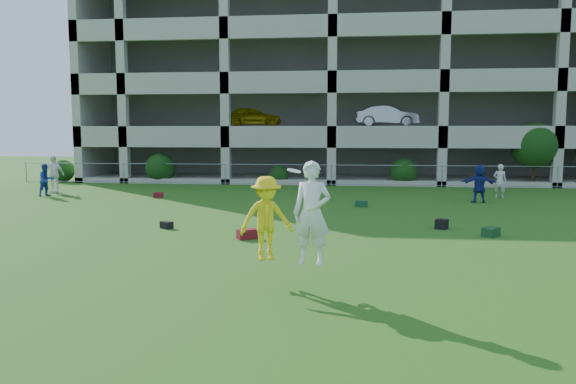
# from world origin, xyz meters

# --- Properties ---
(ground) EXTENTS (100.00, 100.00, 0.00)m
(ground) POSITION_xyz_m (0.00, 0.00, 0.00)
(ground) COLOR #235114
(ground) RESTS_ON ground
(bystander_a) EXTENTS (0.88, 0.93, 1.51)m
(bystander_a) POSITION_xyz_m (-13.05, 12.52, 0.76)
(bystander_a) COLOR #203A96
(bystander_a) RESTS_ON ground
(bystander_b) EXTENTS (1.09, 0.47, 1.84)m
(bystander_b) POSITION_xyz_m (-13.41, 13.83, 0.92)
(bystander_b) COLOR white
(bystander_b) RESTS_ON ground
(bystander_d) EXTENTS (1.51, 0.48, 1.63)m
(bystander_d) POSITION_xyz_m (6.52, 12.42, 0.81)
(bystander_d) COLOR navy
(bystander_d) RESTS_ON ground
(bystander_e) EXTENTS (0.65, 0.53, 1.54)m
(bystander_e) POSITION_xyz_m (7.83, 14.25, 0.77)
(bystander_e) COLOR silver
(bystander_e) RESTS_ON ground
(bag_red_a) EXTENTS (0.62, 0.56, 0.28)m
(bag_red_a) POSITION_xyz_m (-1.82, 3.38, 0.14)
(bag_red_a) COLOR #55100E
(bag_red_a) RESTS_ON ground
(bag_black_b) EXTENTS (0.47, 0.44, 0.22)m
(bag_black_b) POSITION_xyz_m (-4.65, 4.79, 0.11)
(bag_black_b) COLOR black
(bag_black_b) RESTS_ON ground
(bag_green_c) EXTENTS (0.59, 0.61, 0.26)m
(bag_green_c) POSITION_xyz_m (5.16, 4.56, 0.13)
(bag_green_c) COLOR #153B16
(bag_green_c) RESTS_ON ground
(crate_d) EXTENTS (0.46, 0.46, 0.30)m
(crate_d) POSITION_xyz_m (3.94, 5.68, 0.15)
(crate_d) COLOR black
(crate_d) RESTS_ON ground
(bag_red_f) EXTENTS (0.51, 0.40, 0.24)m
(bag_red_f) POSITION_xyz_m (-7.66, 12.54, 0.12)
(bag_red_f) COLOR #570E0F
(bag_red_f) RESTS_ON ground
(bag_green_g) EXTENTS (0.51, 0.31, 0.25)m
(bag_green_g) POSITION_xyz_m (1.52, 10.48, 0.12)
(bag_green_g) COLOR #153B1F
(bag_green_g) RESTS_ON ground
(frisbee_contest) EXTENTS (1.96, 1.31, 2.02)m
(frisbee_contest) POSITION_xyz_m (-0.22, -1.33, 1.40)
(frisbee_contest) COLOR yellow
(frisbee_contest) RESTS_ON ground
(parking_garage) EXTENTS (30.00, 14.00, 12.00)m
(parking_garage) POSITION_xyz_m (-0.00, 27.70, 6.01)
(parking_garage) COLOR #9E998C
(parking_garage) RESTS_ON ground
(fence) EXTENTS (36.06, 0.06, 1.20)m
(fence) POSITION_xyz_m (0.00, 19.00, 0.61)
(fence) COLOR gray
(fence) RESTS_ON ground
(shrub_row) EXTENTS (34.38, 2.52, 3.50)m
(shrub_row) POSITION_xyz_m (4.59, 19.70, 1.51)
(shrub_row) COLOR #163D11
(shrub_row) RESTS_ON ground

